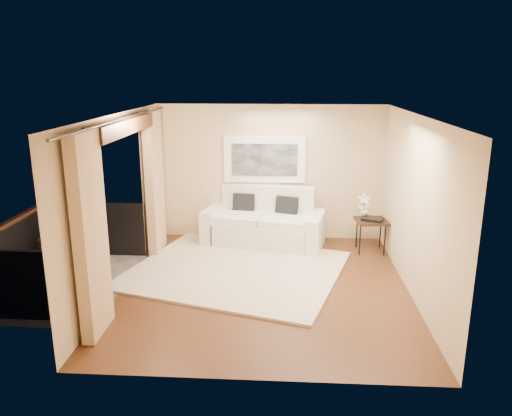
# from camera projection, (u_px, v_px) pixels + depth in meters

# --- Properties ---
(floor) EXTENTS (5.00, 5.00, 0.00)m
(floor) POSITION_uv_depth(u_px,v_px,m) (264.00, 287.00, 7.94)
(floor) COLOR #573119
(floor) RESTS_ON ground
(room_shell) EXTENTS (5.00, 6.40, 5.00)m
(room_shell) POSITION_uv_depth(u_px,v_px,m) (122.00, 127.00, 7.40)
(room_shell) COLOR white
(room_shell) RESTS_ON ground
(balcony) EXTENTS (1.81, 2.60, 1.17)m
(balcony) POSITION_uv_depth(u_px,v_px,m) (61.00, 271.00, 8.09)
(balcony) COLOR #605B56
(balcony) RESTS_ON ground
(curtains) EXTENTS (0.16, 4.80, 2.64)m
(curtains) POSITION_uv_depth(u_px,v_px,m) (129.00, 204.00, 7.71)
(curtains) COLOR tan
(curtains) RESTS_ON ground
(artwork) EXTENTS (1.62, 0.07, 0.92)m
(artwork) POSITION_uv_depth(u_px,v_px,m) (265.00, 160.00, 9.89)
(artwork) COLOR white
(artwork) RESTS_ON room_shell
(rug) EXTENTS (4.12, 3.82, 0.04)m
(rug) POSITION_uv_depth(u_px,v_px,m) (236.00, 270.00, 8.55)
(rug) COLOR beige
(rug) RESTS_ON floor
(sofa) EXTENTS (2.47, 1.44, 1.11)m
(sofa) POSITION_uv_depth(u_px,v_px,m) (264.00, 224.00, 9.87)
(sofa) COLOR white
(sofa) RESTS_ON floor
(side_table) EXTENTS (0.62, 0.62, 0.62)m
(side_table) POSITION_uv_depth(u_px,v_px,m) (371.00, 223.00, 9.37)
(side_table) COLOR #321A10
(side_table) RESTS_ON floor
(tray) EXTENTS (0.46, 0.41, 0.05)m
(tray) POSITION_uv_depth(u_px,v_px,m) (373.00, 219.00, 9.32)
(tray) COLOR black
(tray) RESTS_ON side_table
(orchid) EXTENTS (0.27, 0.21, 0.46)m
(orchid) POSITION_uv_depth(u_px,v_px,m) (364.00, 206.00, 9.45)
(orchid) COLOR white
(orchid) RESTS_ON side_table
(bistro_table) EXTENTS (0.69, 0.69, 0.68)m
(bistro_table) POSITION_uv_depth(u_px,v_px,m) (60.00, 239.00, 8.35)
(bistro_table) COLOR #321A10
(bistro_table) RESTS_ON balcony
(balcony_chair_far) EXTENTS (0.49, 0.50, 0.92)m
(balcony_chair_far) POSITION_uv_depth(u_px,v_px,m) (68.00, 249.00, 8.10)
(balcony_chair_far) COLOR #321A10
(balcony_chair_far) RESTS_ON balcony
(balcony_chair_near) EXTENTS (0.42, 0.43, 0.93)m
(balcony_chair_near) POSITION_uv_depth(u_px,v_px,m) (85.00, 252.00, 7.93)
(balcony_chair_near) COLOR #321A10
(balcony_chair_near) RESTS_ON balcony
(ice_bucket) EXTENTS (0.18, 0.18, 0.20)m
(ice_bucket) POSITION_uv_depth(u_px,v_px,m) (54.00, 226.00, 8.45)
(ice_bucket) COLOR white
(ice_bucket) RESTS_ON bistro_table
(candle) EXTENTS (0.06, 0.06, 0.07)m
(candle) POSITION_uv_depth(u_px,v_px,m) (67.00, 229.00, 8.49)
(candle) COLOR red
(candle) RESTS_ON bistro_table
(vase) EXTENTS (0.04, 0.04, 0.18)m
(vase) POSITION_uv_depth(u_px,v_px,m) (50.00, 233.00, 8.10)
(vase) COLOR silver
(vase) RESTS_ON bistro_table
(glass_a) EXTENTS (0.06, 0.06, 0.12)m
(glass_a) POSITION_uv_depth(u_px,v_px,m) (66.00, 233.00, 8.20)
(glass_a) COLOR silver
(glass_a) RESTS_ON bistro_table
(glass_b) EXTENTS (0.06, 0.06, 0.12)m
(glass_b) POSITION_uv_depth(u_px,v_px,m) (67.00, 230.00, 8.34)
(glass_b) COLOR white
(glass_b) RESTS_ON bistro_table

